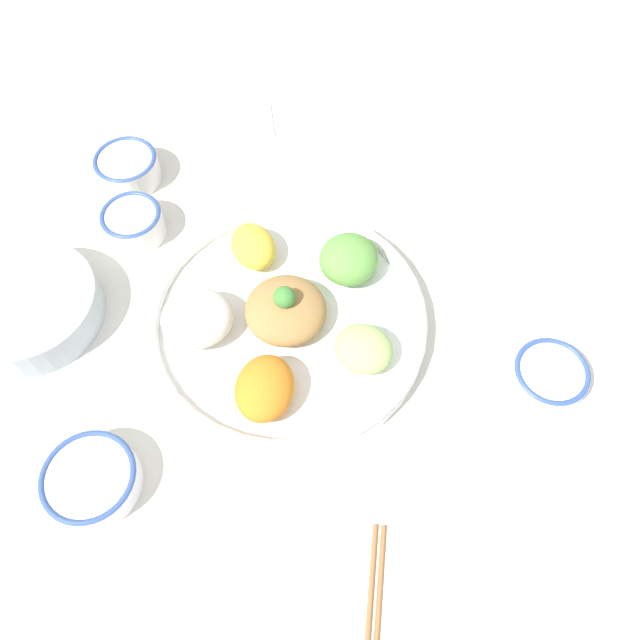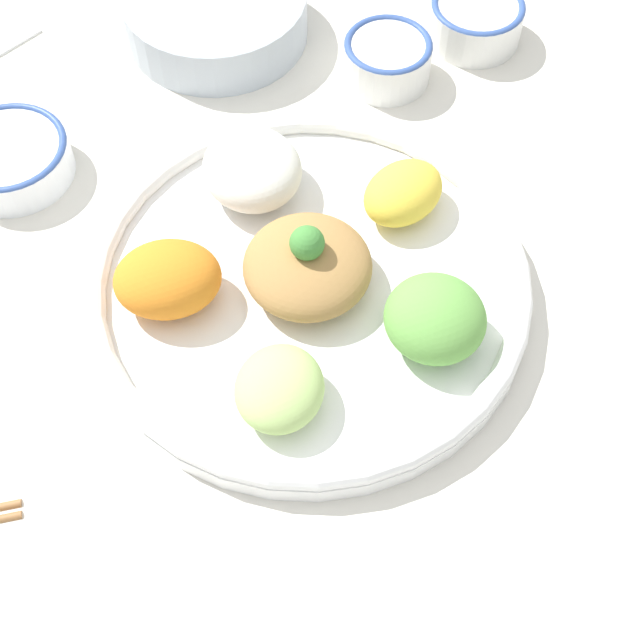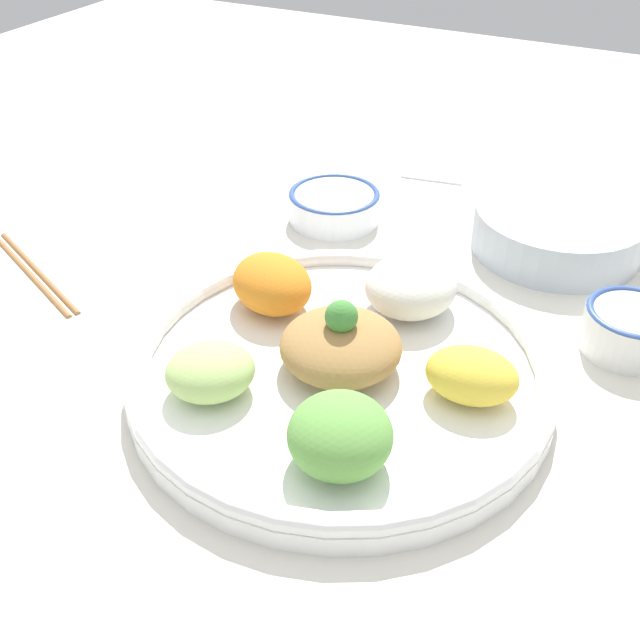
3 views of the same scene
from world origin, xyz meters
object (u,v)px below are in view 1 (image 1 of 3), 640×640
serving_spoon_extra (271,134)px  side_serving_bowl (28,306)px  sauce_bowl_red (550,375)px  rice_bowl_blue (133,222)px  sauce_bowl_dark (91,480)px  chopsticks_pair_near (373,626)px  rice_bowl_plain (128,167)px  salad_platter (285,317)px

serving_spoon_extra → side_serving_bowl: bearing=130.6°
sauce_bowl_red → rice_bowl_blue: size_ratio=1.08×
sauce_bowl_dark → chopsticks_pair_near: bearing=47.2°
sauce_bowl_red → chopsticks_pair_near: sauce_bowl_red is taller
sauce_bowl_red → side_serving_bowl: (-0.32, -0.66, 0.01)m
sauce_bowl_red → rice_bowl_plain: bearing=-138.3°
sauce_bowl_dark → serving_spoon_extra: bearing=144.7°
sauce_bowl_red → rice_bowl_plain: 0.73m
rice_bowl_blue → side_serving_bowl: 0.20m
serving_spoon_extra → sauce_bowl_red: bearing=-147.9°
rice_bowl_plain → side_serving_bowl: 0.29m
sauce_bowl_dark → rice_bowl_plain: 0.52m
chopsticks_pair_near → serving_spoon_extra: chopsticks_pair_near is taller
salad_platter → rice_bowl_blue: salad_platter is taller
chopsticks_pair_near → serving_spoon_extra: (-0.78, 0.10, -0.00)m
rice_bowl_plain → serving_spoon_extra: rice_bowl_plain is taller
sauce_bowl_dark → chopsticks_pair_near: size_ratio=0.56×
salad_platter → chopsticks_pair_near: 0.41m
salad_platter → sauce_bowl_red: 0.37m
side_serving_bowl → serving_spoon_extra: size_ratio=1.51×
rice_bowl_plain → serving_spoon_extra: 0.25m
sauce_bowl_red → chopsticks_pair_near: 0.39m
rice_bowl_plain → chopsticks_pair_near: (0.76, 0.15, -0.02)m
side_serving_bowl → rice_bowl_blue: bearing=123.3°
rice_bowl_blue → rice_bowl_plain: 0.12m
rice_bowl_plain → sauce_bowl_dark: bearing=-13.9°
salad_platter → serving_spoon_extra: salad_platter is taller
rice_bowl_blue → chopsticks_pair_near: 0.66m
chopsticks_pair_near → serving_spoon_extra: size_ratio=1.57×
salad_platter → serving_spoon_extra: bearing=167.7°
salad_platter → sauce_bowl_dark: 0.33m
salad_platter → sauce_bowl_red: bearing=58.9°
chopsticks_pair_near → side_serving_bowl: bearing=-123.9°
salad_platter → rice_bowl_plain: 0.39m
side_serving_bowl → chopsticks_pair_near: side_serving_bowl is taller
side_serving_bowl → serving_spoon_extra: bearing=120.8°
rice_bowl_blue → rice_bowl_plain: same height
sauce_bowl_red → sauce_bowl_dark: bearing=-94.0°
sauce_bowl_dark → salad_platter: bearing=117.0°
sauce_bowl_red → rice_bowl_blue: bearing=-130.8°
salad_platter → side_serving_bowl: (-0.13, -0.34, 0.00)m
sauce_bowl_red → serving_spoon_extra: 0.62m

